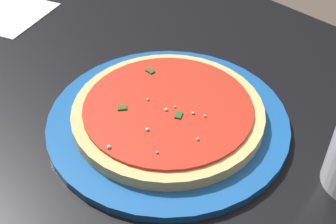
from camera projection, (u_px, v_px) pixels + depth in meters
The scene contains 4 objects.
restaurant_table at pixel (166, 206), 0.65m from camera, with size 1.13×0.85×0.78m.
serving_plate at pixel (168, 120), 0.58m from camera, with size 0.32×0.32×0.01m, color #195199.
pizza at pixel (168, 111), 0.57m from camera, with size 0.25×0.25×0.02m.
napkin_folded_right at pixel (12, 15), 0.81m from camera, with size 0.12×0.14×0.00m, color white.
Camera 1 is at (-0.29, 0.27, 1.17)m, focal length 46.63 mm.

